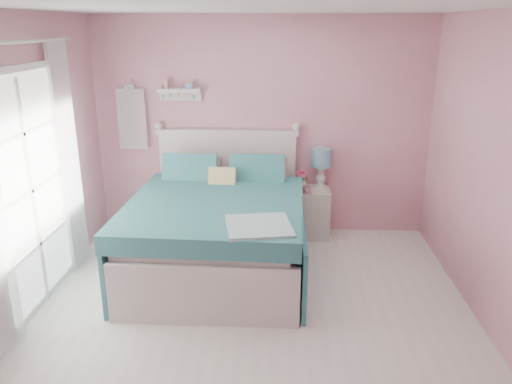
# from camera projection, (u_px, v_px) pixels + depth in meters

# --- Properties ---
(floor) EXTENTS (4.50, 4.50, 0.00)m
(floor) POSITION_uv_depth(u_px,v_px,m) (251.00, 329.00, 4.27)
(floor) COLOR silver
(floor) RESTS_ON ground
(room_shell) EXTENTS (4.50, 4.50, 4.50)m
(room_shell) POSITION_uv_depth(u_px,v_px,m) (250.00, 149.00, 3.77)
(room_shell) COLOR #C57D86
(room_shell) RESTS_ON floor
(bed) EXTENTS (1.80, 2.24, 1.28)m
(bed) POSITION_uv_depth(u_px,v_px,m) (218.00, 230.00, 5.24)
(bed) COLOR silver
(bed) RESTS_ON floor
(nightstand) EXTENTS (0.42, 0.41, 0.60)m
(nightstand) POSITION_uv_depth(u_px,v_px,m) (312.00, 213.00, 6.06)
(nightstand) COLOR beige
(nightstand) RESTS_ON floor
(table_lamp) EXTENTS (0.24, 0.24, 0.48)m
(table_lamp) POSITION_uv_depth(u_px,v_px,m) (321.00, 160.00, 5.95)
(table_lamp) COLOR white
(table_lamp) RESTS_ON nightstand
(vase) EXTENTS (0.15, 0.15, 0.14)m
(vase) POSITION_uv_depth(u_px,v_px,m) (302.00, 183.00, 5.99)
(vase) COLOR silver
(vase) RESTS_ON nightstand
(teacup) EXTENTS (0.10, 0.10, 0.08)m
(teacup) POSITION_uv_depth(u_px,v_px,m) (307.00, 190.00, 5.83)
(teacup) COLOR #CF8A94
(teacup) RESTS_ON nightstand
(roses) EXTENTS (0.14, 0.11, 0.12)m
(roses) POSITION_uv_depth(u_px,v_px,m) (302.00, 174.00, 5.95)
(roses) COLOR #DC4B79
(roses) RESTS_ON vase
(wall_shelf) EXTENTS (0.50, 0.15, 0.25)m
(wall_shelf) POSITION_uv_depth(u_px,v_px,m) (179.00, 91.00, 5.84)
(wall_shelf) COLOR silver
(wall_shelf) RESTS_ON room_shell
(hanging_dress) EXTENTS (0.34, 0.03, 0.72)m
(hanging_dress) POSITION_uv_depth(u_px,v_px,m) (132.00, 119.00, 5.96)
(hanging_dress) COLOR white
(hanging_dress) RESTS_ON room_shell
(french_door) EXTENTS (0.04, 1.32, 2.16)m
(french_door) POSITION_uv_depth(u_px,v_px,m) (30.00, 192.00, 4.40)
(french_door) COLOR silver
(french_door) RESTS_ON floor
(curtain_far) EXTENTS (0.04, 0.40, 2.32)m
(curtain_far) POSITION_uv_depth(u_px,v_px,m) (69.00, 159.00, 5.07)
(curtain_far) COLOR white
(curtain_far) RESTS_ON floor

